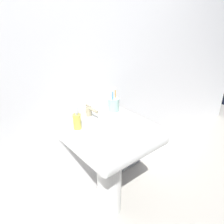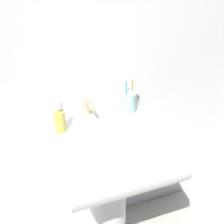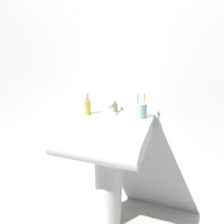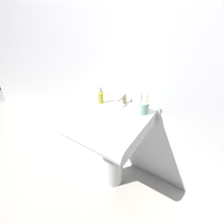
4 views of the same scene
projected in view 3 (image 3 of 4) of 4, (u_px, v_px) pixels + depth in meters
name	position (u px, v px, depth m)	size (l,w,h in m)	color
ground_plane	(109.00, 219.00, 1.71)	(6.00, 6.00, 0.00)	#ADA89E
wall_back	(122.00, 59.00, 1.56)	(5.00, 0.05, 2.40)	white
sink_pedestal	(108.00, 183.00, 1.59)	(0.20, 0.20, 0.69)	white
sink_basin	(105.00, 136.00, 1.40)	(0.53, 0.58, 0.14)	white
faucet	(114.00, 107.00, 1.59)	(0.04, 0.14, 0.09)	tan
toothbrush_cup	(141.00, 110.00, 1.49)	(0.09, 0.09, 0.19)	#99BFB2
soap_bottle	(87.00, 106.00, 1.55)	(0.06, 0.06, 0.16)	gold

